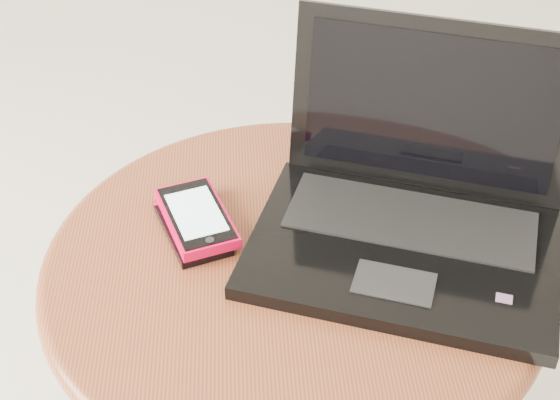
{
  "coord_description": "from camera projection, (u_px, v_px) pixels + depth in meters",
  "views": [
    {
      "loc": [
        0.06,
        -0.6,
        1.08
      ],
      "look_at": [
        0.1,
        0.11,
        0.52
      ],
      "focal_mm": 52.52,
      "sensor_mm": 36.0,
      "label": 1
    }
  ],
  "objects": [
    {
      "name": "phone_black",
      "position": [
        192.0,
        228.0,
        0.96
      ],
      "size": [
        0.1,
        0.13,
        0.01
      ],
      "color": "black",
      "rests_on": "table"
    },
    {
      "name": "table",
      "position": [
        293.0,
        317.0,
        0.99
      ],
      "size": [
        0.58,
        0.58,
        0.46
      ],
      "color": "brown",
      "rests_on": "ground"
    },
    {
      "name": "laptop",
      "position": [
        412.0,
        208.0,
        0.93
      ],
      "size": [
        0.41,
        0.37,
        0.22
      ],
      "color": "black",
      "rests_on": "table"
    },
    {
      "name": "phone_pink",
      "position": [
        196.0,
        217.0,
        0.95
      ],
      "size": [
        0.1,
        0.14,
        0.02
      ],
      "color": "#ED053A",
      "rests_on": "phone_black"
    }
  ]
}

